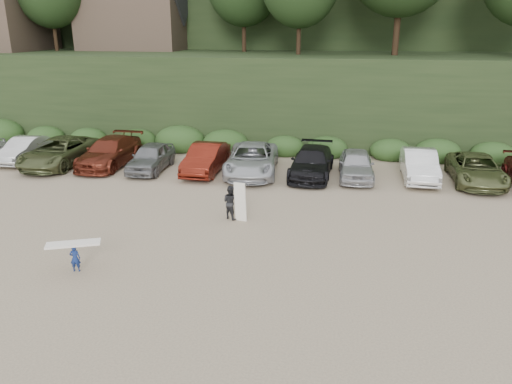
# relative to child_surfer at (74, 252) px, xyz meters

# --- Properties ---
(ground) EXTENTS (120.00, 120.00, 0.00)m
(ground) POSITION_rel_child_surfer_xyz_m (3.88, 2.57, -0.72)
(ground) COLOR tan
(ground) RESTS_ON ground
(parked_cars) EXTENTS (39.24, 6.31, 1.65)m
(parked_cars) POSITION_rel_child_surfer_xyz_m (4.51, 12.62, 0.05)
(parked_cars) COLOR silver
(parked_cars) RESTS_ON ground
(child_surfer) EXTENTS (1.83, 1.11, 1.06)m
(child_surfer) POSITION_rel_child_surfer_xyz_m (0.00, 0.00, 0.00)
(child_surfer) COLOR navy
(child_surfer) RESTS_ON ground
(adult_surfer) EXTENTS (1.20, 0.87, 1.76)m
(adult_surfer) POSITION_rel_child_surfer_xyz_m (4.23, 5.62, 0.04)
(adult_surfer) COLOR black
(adult_surfer) RESTS_ON ground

